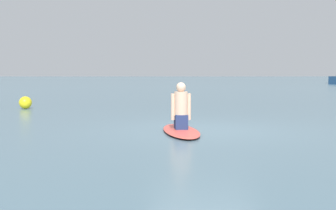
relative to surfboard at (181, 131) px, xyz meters
name	(u,v)px	position (x,y,z in m)	size (l,w,h in m)	color
ground_plane	(204,130)	(0.39, -0.57, -0.04)	(400.00, 400.00, 0.00)	slate
surfboard	(181,131)	(0.00, 0.00, 0.00)	(2.63, 0.76, 0.08)	#D84C3F
person_paddler	(181,108)	(0.00, 0.00, 0.52)	(0.37, 0.46, 1.06)	navy
buoy_marker	(25,103)	(6.85, 5.50, 0.20)	(0.48, 0.48, 0.48)	yellow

